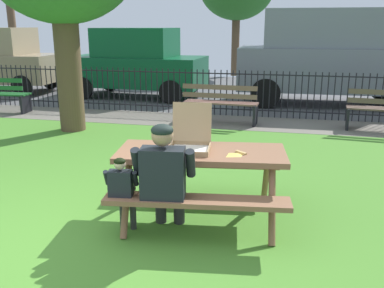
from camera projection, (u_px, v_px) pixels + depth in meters
ground at (110, 201)px, 5.24m from camera, size 28.00×10.69×0.02m
cobblestone_walkway at (193, 121)px, 9.60m from camera, size 28.00×1.40×0.01m
street_asphalt at (224, 91)px, 13.82m from camera, size 28.00×7.59×0.01m
picnic_table_foreground at (201, 166)px, 4.65m from camera, size 1.98×1.70×0.79m
pizza_box_open at (191, 139)px, 4.64m from camera, size 0.48×0.52×0.48m
pizza_slice_on_table at (236, 154)px, 4.46m from camera, size 0.23×0.24×0.02m
adult_at_table at (165, 175)px, 4.18m from camera, size 0.63×0.63×1.19m
child_at_table at (123, 188)px, 4.23m from camera, size 0.34×0.34×0.85m
iron_fence_streetside at (200, 92)px, 10.11m from camera, size 20.28×0.03×1.07m
park_bench_center at (220, 104)px, 9.22m from camera, size 1.62×0.55×0.85m
parked_car_left at (137, 62)px, 12.45m from camera, size 3.99×2.01×1.98m
parked_car_center at (330, 55)px, 11.22m from camera, size 4.75×2.17×2.46m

